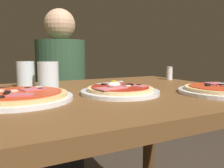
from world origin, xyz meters
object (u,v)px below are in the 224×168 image
pizza_across_left (19,97)px  diner_person (62,103)px  water_glass_far (48,78)px  dining_table (103,129)px  pizza_across_right (221,90)px  water_glass_near (26,76)px  salt_shaker (169,73)px  pizza_foreground (120,90)px  fork (108,83)px

pizza_across_left → diner_person: 0.92m
pizza_across_left → water_glass_far: (0.12, 0.17, 0.03)m
dining_table → pizza_across_right: 0.43m
dining_table → pizza_across_left: size_ratio=3.38×
water_glass_near → pizza_across_right: bearing=-37.7°
pizza_across_left → salt_shaker: (0.74, 0.23, 0.02)m
water_glass_far → water_glass_near: bearing=127.7°
pizza_across_right → diner_person: 1.07m
pizza_across_right → salt_shaker: salt_shaker is taller
pizza_across_right → salt_shaker: size_ratio=4.17×
pizza_across_left → pizza_across_right: same height
pizza_across_right → dining_table: bearing=147.4°
pizza_across_right → salt_shaker: (0.13, 0.41, 0.02)m
salt_shaker → pizza_across_left: bearing=-163.1°
pizza_foreground → water_glass_near: size_ratio=2.51×
fork → diner_person: bearing=95.1°
pizza_foreground → diner_person: bearing=87.8°
diner_person → pizza_across_left: bearing=67.5°
water_glass_near → pizza_foreground: bearing=-48.5°
pizza_across_right → water_glass_far: size_ratio=2.66×
dining_table → water_glass_far: water_glass_far is taller
dining_table → fork: fork is taller
fork → diner_person: (-0.05, 0.60, -0.20)m
dining_table → water_glass_far: (-0.16, 0.13, 0.18)m
water_glass_far → fork: 0.29m
water_glass_near → water_glass_far: (0.07, -0.09, 0.00)m
water_glass_far → diner_person: (0.22, 0.66, -0.24)m
dining_table → water_glass_near: bearing=135.7°
water_glass_near → diner_person: diner_person is taller
dining_table → fork: (0.12, 0.20, 0.14)m
pizza_across_left → water_glass_far: bearing=54.9°
pizza_across_left → water_glass_near: bearing=78.8°
dining_table → pizza_foreground: (0.03, -0.07, 0.15)m
dining_table → pizza_foreground: bearing=-66.3°
pizza_foreground → water_glass_near: bearing=131.5°
water_glass_far → fork: (0.28, 0.06, -0.04)m
pizza_across_left → pizza_across_right: bearing=-16.2°
dining_table → diner_person: (0.06, 0.79, -0.06)m
pizza_across_right → water_glass_near: size_ratio=2.68×
pizza_across_left → diner_person: diner_person is taller
pizza_across_right → water_glass_far: water_glass_far is taller
dining_table → pizza_across_left: bearing=-172.6°
pizza_foreground → fork: (0.09, 0.27, -0.01)m
diner_person → salt_shaker: bearing=123.6°
pizza_foreground → salt_shaker: bearing=30.8°
dining_table → pizza_across_left: pizza_across_left is taller
pizza_across_left → salt_shaker: size_ratio=4.52×
pizza_across_left → salt_shaker: 0.78m
diner_person → pizza_across_right: bearing=105.3°
salt_shaker → diner_person: (-0.40, 0.60, -0.23)m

